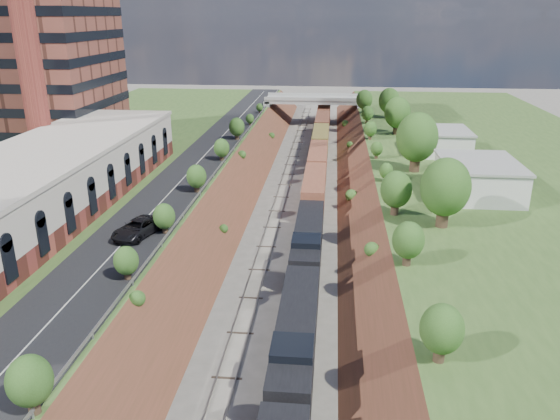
{
  "coord_description": "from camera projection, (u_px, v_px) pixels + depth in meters",
  "views": [
    {
      "loc": [
        4.96,
        -16.2,
        26.64
      ],
      "look_at": [
        -0.59,
        40.77,
        6.0
      ],
      "focal_mm": 35.0,
      "sensor_mm": 36.0,
      "label": 1
    }
  ],
  "objects": [
    {
      "name": "platform_left",
      "position": [
        81.0,
        182.0,
        83.0
      ],
      "size": [
        44.0,
        180.0,
        5.0
      ],
      "primitive_type": "cube",
      "color": "#385523",
      "rests_on": "ground"
    },
    {
      "name": "platform_right",
      "position": [
        530.0,
        195.0,
        76.98
      ],
      "size": [
        44.0,
        180.0,
        5.0
      ],
      "primitive_type": "cube",
      "color": "#385523",
      "rests_on": "ground"
    },
    {
      "name": "embankment_left",
      "position": [
        224.0,
        202.0,
        81.84
      ],
      "size": [
        10.0,
        180.0,
        10.0
      ],
      "primitive_type": "cube",
      "rotation": [
        0.0,
        0.79,
        0.0
      ],
      "color": "brown",
      "rests_on": "ground"
    },
    {
      "name": "embankment_right",
      "position": [
        371.0,
        207.0,
        79.83
      ],
      "size": [
        10.0,
        180.0,
        10.0
      ],
      "primitive_type": "cube",
      "rotation": [
        0.0,
        0.79,
        0.0
      ],
      "color": "brown",
      "rests_on": "ground"
    },
    {
      "name": "rail_left_track",
      "position": [
        279.0,
        203.0,
        81.04
      ],
      "size": [
        1.58,
        180.0,
        0.18
      ],
      "primitive_type": "cube",
      "color": "gray",
      "rests_on": "ground"
    },
    {
      "name": "rail_right_track",
      "position": [
        314.0,
        204.0,
        80.57
      ],
      "size": [
        1.58,
        180.0,
        0.18
      ],
      "primitive_type": "cube",
      "color": "gray",
      "rests_on": "ground"
    },
    {
      "name": "road",
      "position": [
        192.0,
        169.0,
        80.54
      ],
      "size": [
        8.0,
        180.0,
        0.1
      ],
      "primitive_type": "cube",
      "color": "black",
      "rests_on": "platform_left"
    },
    {
      "name": "guardrail",
      "position": [
        219.0,
        167.0,
        79.81
      ],
      "size": [
        0.1,
        171.0,
        0.7
      ],
      "color": "#99999E",
      "rests_on": "platform_left"
    },
    {
      "name": "commercial_building",
      "position": [
        30.0,
        189.0,
        59.91
      ],
      "size": [
        14.3,
        62.3,
        7.0
      ],
      "color": "brown",
      "rests_on": "platform_left"
    },
    {
      "name": "smokestack",
      "position": [
        24.0,
        27.0,
        71.9
      ],
      "size": [
        3.2,
        3.2,
        40.0
      ],
      "primitive_type": "cylinder",
      "color": "brown",
      "rests_on": "platform_left"
    },
    {
      "name": "overpass",
      "position": [
        314.0,
        105.0,
        137.22
      ],
      "size": [
        24.5,
        8.3,
        7.4
      ],
      "color": "gray",
      "rests_on": "ground"
    },
    {
      "name": "white_building_near",
      "position": [
        478.0,
        179.0,
        68.83
      ],
      "size": [
        9.0,
        12.0,
        4.0
      ],
      "primitive_type": "cube",
      "color": "silver",
      "rests_on": "platform_right"
    },
    {
      "name": "white_building_far",
      "position": [
        442.0,
        142.0,
        89.54
      ],
      "size": [
        8.0,
        10.0,
        3.6
      ],
      "primitive_type": "cube",
      "color": "silver",
      "rests_on": "platform_right"
    },
    {
      "name": "tree_right_large",
      "position": [
        445.0,
        188.0,
        57.38
      ],
      "size": [
        5.25,
        5.25,
        7.61
      ],
      "color": "#473323",
      "rests_on": "platform_right"
    },
    {
      "name": "tree_left_crest",
      "position": [
        110.0,
        283.0,
        42.07
      ],
      "size": [
        2.45,
        2.45,
        3.55
      ],
      "color": "#473323",
      "rests_on": "platform_left"
    },
    {
      "name": "freight_train",
      "position": [
        316.0,
        177.0,
        85.22
      ],
      "size": [
        3.1,
        141.24,
        4.62
      ],
      "color": "black",
      "rests_on": "ground"
    },
    {
      "name": "suv",
      "position": [
        138.0,
        228.0,
        55.81
      ],
      "size": [
        4.58,
        6.87,
        1.75
      ],
      "primitive_type": "imported",
      "rotation": [
        0.0,
        0.0,
        -0.29
      ],
      "color": "black",
      "rests_on": "road"
    }
  ]
}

